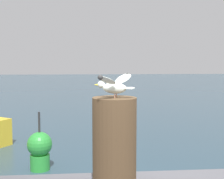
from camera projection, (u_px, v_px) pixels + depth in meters
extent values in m
cylinder|color=#4C3823|center=(114.00, 143.00, 2.82)|extent=(0.40, 0.40, 0.83)
cylinder|color=tan|center=(116.00, 95.00, 2.79)|extent=(0.01, 0.01, 0.04)
cylinder|color=tan|center=(115.00, 96.00, 2.76)|extent=(0.01, 0.01, 0.04)
ellipsoid|color=silver|center=(114.00, 88.00, 2.77)|extent=(0.24, 0.19, 0.10)
sphere|color=silver|center=(101.00, 85.00, 2.83)|extent=(0.06, 0.06, 0.06)
cone|color=yellow|center=(96.00, 85.00, 2.85)|extent=(0.05, 0.04, 0.02)
cube|color=silver|center=(130.00, 88.00, 2.71)|extent=(0.10, 0.10, 0.01)
ellipsoid|color=silver|center=(123.00, 78.00, 2.92)|extent=(0.23, 0.28, 0.10)
sphere|color=#2B2B2B|center=(128.00, 75.00, 3.02)|extent=(0.04, 0.04, 0.04)
ellipsoid|color=silver|center=(107.00, 80.00, 2.61)|extent=(0.23, 0.28, 0.10)
sphere|color=#2B2B2B|center=(100.00, 77.00, 2.50)|extent=(0.04, 0.04, 0.04)
cylinder|color=green|center=(40.00, 162.00, 7.05)|extent=(0.44, 0.44, 0.35)
sphere|color=green|center=(40.00, 144.00, 7.02)|extent=(0.56, 0.56, 0.56)
cylinder|color=#2D2D2D|center=(39.00, 123.00, 6.97)|extent=(0.05, 0.05, 0.50)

